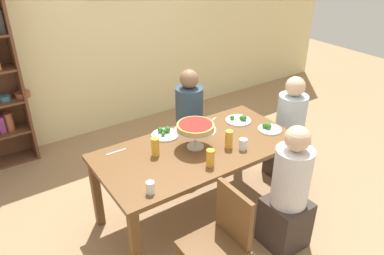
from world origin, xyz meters
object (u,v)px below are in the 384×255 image
at_px(salad_plate_near_diner, 165,133).
at_px(cutlery_fork_far, 186,128).
at_px(deep_dish_pizza_stand, 195,128).
at_px(beer_glass_amber_spare, 210,158).
at_px(salad_plate_far_diner, 239,120).
at_px(water_glass_clear_far, 150,188).
at_px(diner_far_right, 189,126).
at_px(diner_near_right, 288,198).
at_px(diner_head_east, 288,135).
at_px(cutlery_fork_near, 211,121).
at_px(dining_table, 198,155).
at_px(chair_near_left, 221,239).
at_px(cutlery_knife_near, 116,152).
at_px(water_glass_clear_near, 243,144).
at_px(beer_glass_amber_short, 155,147).
at_px(beer_glass_amber_tall, 229,139).
at_px(salad_plate_spare, 269,128).

relative_size(salad_plate_near_diner, cutlery_fork_far, 1.42).
xyz_separation_m(deep_dish_pizza_stand, beer_glass_amber_spare, (-0.06, -0.31, -0.12)).
bearing_deg(salad_plate_far_diner, water_glass_clear_far, -158.02).
bearing_deg(diner_far_right, diner_near_right, -0.79).
bearing_deg(cutlery_fork_far, diner_head_east, 176.24).
bearing_deg(cutlery_fork_near, salad_plate_far_diner, 126.46).
bearing_deg(salad_plate_far_diner, dining_table, -163.63).
height_order(diner_head_east, water_glass_clear_far, diner_head_east).
relative_size(chair_near_left, cutlery_knife_near, 4.83).
distance_m(chair_near_left, cutlery_fork_near, 1.36).
height_order(beer_glass_amber_spare, cutlery_fork_near, beer_glass_amber_spare).
height_order(salad_plate_far_diner, water_glass_clear_near, water_glass_clear_near).
relative_size(salad_plate_far_diner, water_glass_clear_near, 2.52).
relative_size(salad_plate_near_diner, water_glass_clear_far, 2.64).
relative_size(diner_near_right, deep_dish_pizza_stand, 3.25).
bearing_deg(cutlery_fork_far, deep_dish_pizza_stand, 85.22).
height_order(deep_dish_pizza_stand, beer_glass_amber_short, deep_dish_pizza_stand).
height_order(diner_far_right, beer_glass_amber_tall, diner_far_right).
distance_m(diner_head_east, beer_glass_amber_short, 1.58).
bearing_deg(salad_plate_spare, salad_plate_near_diner, 151.69).
xyz_separation_m(diner_head_east, cutlery_knife_near, (-1.80, 0.33, 0.25)).
height_order(deep_dish_pizza_stand, cutlery_knife_near, deep_dish_pizza_stand).
distance_m(salad_plate_far_diner, water_glass_clear_far, 1.37).
bearing_deg(diner_near_right, deep_dish_pizza_stand, 28.89).
xyz_separation_m(salad_plate_far_diner, salad_plate_spare, (0.12, -0.30, 0.01)).
relative_size(salad_plate_near_diner, cutlery_fork_near, 1.42).
distance_m(diner_head_east, cutlery_fork_near, 0.89).
bearing_deg(beer_glass_amber_short, salad_plate_near_diner, 46.54).
height_order(beer_glass_amber_tall, water_glass_clear_far, beer_glass_amber_tall).
bearing_deg(water_glass_clear_far, beer_glass_amber_short, 56.75).
height_order(salad_plate_far_diner, cutlery_knife_near, salad_plate_far_diner).
xyz_separation_m(chair_near_left, water_glass_clear_far, (-0.30, 0.45, 0.30)).
height_order(chair_near_left, cutlery_fork_near, chair_near_left).
relative_size(chair_near_left, water_glass_clear_far, 9.01).
height_order(salad_plate_near_diner, cutlery_fork_near, salad_plate_near_diner).
distance_m(dining_table, beer_glass_amber_short, 0.42).
xyz_separation_m(diner_head_east, water_glass_clear_near, (-0.87, -0.24, 0.30)).
bearing_deg(cutlery_fork_far, water_glass_clear_near, 123.25).
relative_size(diner_far_right, cutlery_fork_near, 6.39).
height_order(beer_glass_amber_tall, water_glass_clear_near, beer_glass_amber_tall).
relative_size(diner_head_east, deep_dish_pizza_stand, 3.25).
bearing_deg(beer_glass_amber_spare, diner_near_right, -42.81).
bearing_deg(diner_far_right, chair_near_left, -26.25).
height_order(diner_far_right, cutlery_fork_far, diner_far_right).
bearing_deg(cutlery_fork_near, diner_head_east, 136.40).
height_order(diner_head_east, cutlery_knife_near, diner_head_east).
xyz_separation_m(salad_plate_near_diner, water_glass_clear_near, (0.43, -0.60, 0.03)).
relative_size(diner_head_east, salad_plate_near_diner, 4.51).
height_order(deep_dish_pizza_stand, water_glass_clear_near, deep_dish_pizza_stand).
relative_size(diner_head_east, water_glass_clear_far, 11.92).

